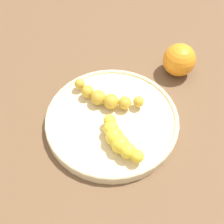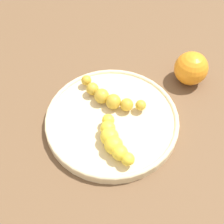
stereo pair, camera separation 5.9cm
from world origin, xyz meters
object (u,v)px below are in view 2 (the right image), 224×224
at_px(fruit_bowl, 112,120).
at_px(banana_spotted, 109,97).
at_px(orange_fruit, 191,68).
at_px(banana_yellow, 113,140).

bearing_deg(fruit_bowl, banana_spotted, -38.48).
distance_m(fruit_bowl, orange_fruit, 0.22).
distance_m(banana_spotted, orange_fruit, 0.20).
relative_size(fruit_bowl, banana_yellow, 2.52).
distance_m(banana_yellow, orange_fruit, 0.26).
xyz_separation_m(banana_yellow, orange_fruit, (-0.00, -0.26, 0.00)).
xyz_separation_m(banana_spotted, banana_yellow, (-0.08, 0.07, 0.00)).
bearing_deg(banana_spotted, orange_fruit, 145.02).
bearing_deg(orange_fruit, banana_yellow, 89.77).
relative_size(fruit_bowl, orange_fruit, 3.62).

